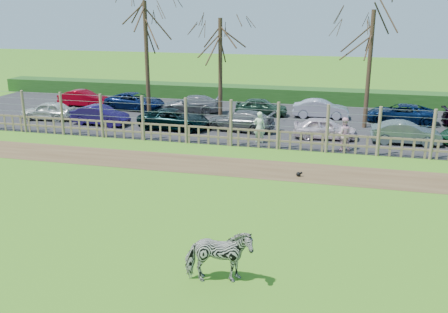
% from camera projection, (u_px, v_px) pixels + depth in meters
% --- Properties ---
extents(ground, '(120.00, 120.00, 0.00)m').
position_uv_depth(ground, '(183.00, 200.00, 19.26)').
color(ground, '#6FA128').
rests_on(ground, ground).
extents(dirt_strip, '(34.00, 2.80, 0.01)m').
position_uv_depth(dirt_strip, '(214.00, 165.00, 23.44)').
color(dirt_strip, brown).
rests_on(dirt_strip, ground).
extents(asphalt, '(44.00, 13.00, 0.04)m').
position_uv_depth(asphalt, '(254.00, 120.00, 32.72)').
color(asphalt, '#232326').
rests_on(asphalt, ground).
extents(hedge, '(46.00, 2.00, 1.10)m').
position_uv_depth(hedge, '(271.00, 94.00, 39.06)').
color(hedge, '#1E4716').
rests_on(hedge, ground).
extents(fence, '(30.16, 0.16, 2.50)m').
position_uv_depth(fence, '(231.00, 131.00, 26.45)').
color(fence, brown).
rests_on(fence, ground).
extents(tree_left, '(4.80, 4.80, 7.88)m').
position_uv_depth(tree_left, '(146.00, 33.00, 30.75)').
color(tree_left, '#3D2B1E').
rests_on(tree_left, ground).
extents(tree_mid, '(4.80, 4.80, 6.83)m').
position_uv_depth(tree_mid, '(220.00, 45.00, 30.85)').
color(tree_mid, '#3D2B1E').
rests_on(tree_mid, ground).
extents(tree_right, '(4.80, 4.80, 7.35)m').
position_uv_depth(tree_right, '(371.00, 41.00, 29.11)').
color(tree_right, '#3D2B1E').
rests_on(tree_right, ground).
extents(zebra, '(1.98, 1.26, 1.54)m').
position_uv_depth(zebra, '(219.00, 257.00, 13.32)').
color(zebra, gray).
rests_on(zebra, ground).
extents(visitor_a, '(0.67, 0.48, 1.72)m').
position_uv_depth(visitor_a, '(259.00, 127.00, 26.93)').
color(visitor_a, '#C7E9B7').
rests_on(visitor_a, asphalt).
extents(visitor_b, '(0.94, 0.79, 1.72)m').
position_uv_depth(visitor_b, '(344.00, 134.00, 25.54)').
color(visitor_b, '#EBB4CB').
rests_on(visitor_b, asphalt).
extents(crow, '(0.28, 0.20, 0.23)m').
position_uv_depth(crow, '(299.00, 174.00, 21.90)').
color(crow, black).
rests_on(crow, ground).
extents(car_0, '(3.62, 1.67, 1.20)m').
position_uv_depth(car_0, '(48.00, 111.00, 32.55)').
color(car_0, beige).
rests_on(car_0, asphalt).
extents(car_1, '(3.74, 1.58, 1.20)m').
position_uv_depth(car_1, '(100.00, 115.00, 31.15)').
color(car_1, '#1B104D').
rests_on(car_1, asphalt).
extents(car_2, '(4.37, 2.10, 1.20)m').
position_uv_depth(car_2, '(174.00, 119.00, 30.08)').
color(car_2, black).
rests_on(car_2, asphalt).
extents(car_3, '(4.31, 2.17, 1.20)m').
position_uv_depth(car_3, '(240.00, 121.00, 29.71)').
color(car_3, '#56585A').
rests_on(car_3, asphalt).
extents(car_4, '(3.61, 1.65, 1.20)m').
position_uv_depth(car_4, '(325.00, 128.00, 27.88)').
color(car_4, silver).
rests_on(car_4, asphalt).
extents(car_5, '(3.67, 1.34, 1.20)m').
position_uv_depth(car_5, '(406.00, 133.00, 26.83)').
color(car_5, '#4E5E5E').
rests_on(car_5, asphalt).
extents(car_7, '(3.65, 1.31, 1.20)m').
position_uv_depth(car_7, '(83.00, 98.00, 36.85)').
color(car_7, maroon).
rests_on(car_7, asphalt).
extents(car_8, '(4.53, 2.50, 1.20)m').
position_uv_depth(car_8, '(135.00, 101.00, 35.71)').
color(car_8, '#07143B').
rests_on(car_8, asphalt).
extents(car_9, '(4.32, 2.22, 1.20)m').
position_uv_depth(car_9, '(191.00, 104.00, 34.65)').
color(car_9, slate).
rests_on(car_9, asphalt).
extents(car_10, '(3.63, 1.72, 1.20)m').
position_uv_depth(car_10, '(261.00, 107.00, 33.73)').
color(car_10, '#254430').
rests_on(car_10, asphalt).
extents(car_11, '(3.68, 1.39, 1.20)m').
position_uv_depth(car_11, '(321.00, 109.00, 33.09)').
color(car_11, '#B1AEC5').
rests_on(car_11, asphalt).
extents(car_12, '(4.41, 2.20, 1.20)m').
position_uv_depth(car_12, '(400.00, 114.00, 31.65)').
color(car_12, '#07193F').
rests_on(car_12, asphalt).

